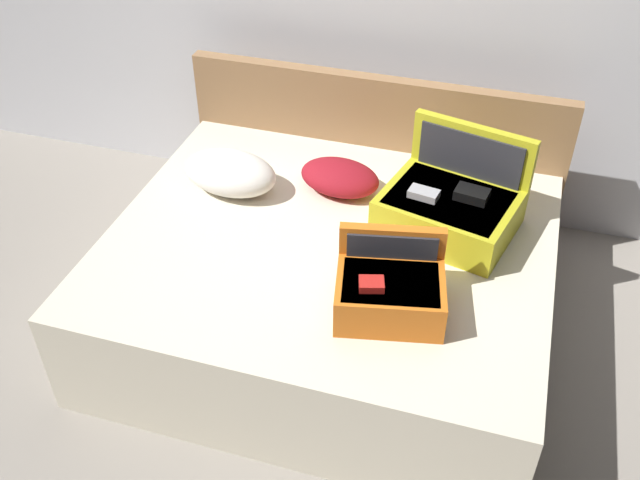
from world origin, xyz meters
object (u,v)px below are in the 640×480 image
object	(u,v)px
hard_case_medium	(390,290)
pillow_near_headboard	(230,173)
hard_case_large	(451,206)
pillow_center_head	(340,177)
bed	(328,284)

from	to	relation	value
hard_case_medium	pillow_near_headboard	world-z (taller)	hard_case_medium
pillow_near_headboard	hard_case_large	bearing A→B (deg)	0.45
pillow_center_head	hard_case_large	bearing A→B (deg)	-14.15
pillow_near_headboard	pillow_center_head	distance (m)	0.55
hard_case_large	pillow_near_headboard	xyz separation A→B (m)	(-1.10, -0.01, -0.02)
hard_case_large	pillow_center_head	xyz separation A→B (m)	(-0.57, 0.14, -0.05)
hard_case_large	hard_case_medium	size ratio (longest dim) A/B	1.38
pillow_near_headboard	pillow_center_head	world-z (taller)	pillow_near_headboard
hard_case_large	hard_case_medium	bearing A→B (deg)	-89.43
bed	pillow_near_headboard	distance (m)	0.74
hard_case_large	pillow_center_head	distance (m)	0.59
hard_case_large	bed	bearing A→B (deg)	-139.04
hard_case_large	pillow_center_head	size ratio (longest dim) A/B	1.68
hard_case_large	hard_case_medium	xyz separation A→B (m)	(-0.15, -0.63, -0.02)
pillow_near_headboard	hard_case_medium	bearing A→B (deg)	-32.95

